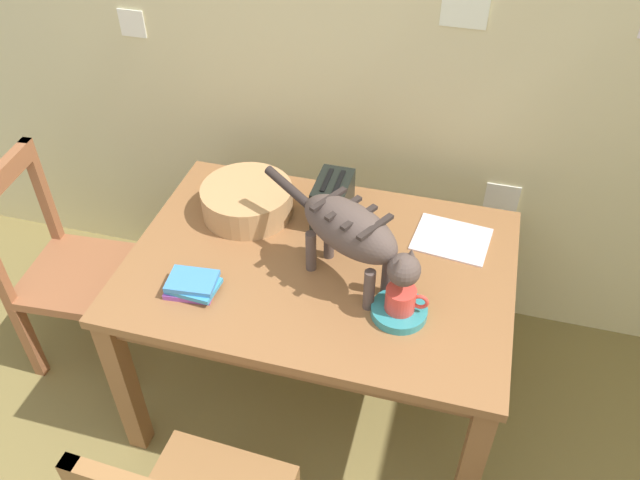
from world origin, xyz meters
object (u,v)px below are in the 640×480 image
object	(u,v)px
wicker_basket	(247,200)
wooden_chair_far	(69,270)
coffee_mug	(401,299)
cat	(353,234)
book_stack	(192,285)
saucer_bowl	(399,311)
magazine	(451,239)
dining_table	(320,280)
toaster	(333,201)

from	to	relation	value
wicker_basket	wooden_chair_far	world-z (taller)	wooden_chair_far
coffee_mug	wooden_chair_far	distance (m)	1.40
cat	book_stack	size ratio (longest dim) A/B	3.25
saucer_bowl	book_stack	xyz separation A→B (m)	(-0.67, -0.07, 0.01)
book_stack	wicker_basket	bearing A→B (deg)	85.84
saucer_bowl	coffee_mug	distance (m)	0.05
magazine	wooden_chair_far	size ratio (longest dim) A/B	0.28
coffee_mug	wooden_chair_far	xyz separation A→B (m)	(-1.35, 0.14, -0.35)
dining_table	book_stack	size ratio (longest dim) A/B	7.36
cat	toaster	distance (m)	0.36
magazine	book_stack	distance (m)	0.92
coffee_mug	magazine	bearing A→B (deg)	73.92
cat	saucer_bowl	size ratio (longest dim) A/B	3.26
dining_table	toaster	xyz separation A→B (m)	(-0.02, 0.24, 0.17)
magazine	cat	bearing A→B (deg)	-127.78
cat	wooden_chair_far	world-z (taller)	cat
wicker_basket	toaster	distance (m)	0.32
dining_table	wicker_basket	distance (m)	0.41
coffee_mug	wooden_chair_far	world-z (taller)	wooden_chair_far
cat	saucer_bowl	bearing A→B (deg)	90.00
toaster	cat	bearing A→B (deg)	-64.97
toaster	wooden_chair_far	distance (m)	1.12
magazine	toaster	xyz separation A→B (m)	(-0.44, 0.00, 0.08)
wicker_basket	coffee_mug	bearing A→B (deg)	-29.62
coffee_mug	wooden_chair_far	size ratio (longest dim) A/B	0.15
dining_table	toaster	distance (m)	0.29
cat	magazine	bearing A→B (deg)	165.08
coffee_mug	wooden_chair_far	bearing A→B (deg)	173.86
dining_table	wooden_chair_far	world-z (taller)	wooden_chair_far
cat	wooden_chair_far	size ratio (longest dim) A/B	0.63
coffee_mug	dining_table	bearing A→B (deg)	151.14
saucer_bowl	wooden_chair_far	xyz separation A→B (m)	(-1.34, 0.14, -0.29)
cat	coffee_mug	xyz separation A→B (m)	(0.18, -0.10, -0.14)
book_stack	wicker_basket	size ratio (longest dim) A/B	0.53
saucer_bowl	book_stack	bearing A→B (deg)	-173.66
coffee_mug	toaster	world-z (taller)	toaster
dining_table	magazine	xyz separation A→B (m)	(0.42, 0.24, 0.09)
coffee_mug	wicker_basket	bearing A→B (deg)	150.38
dining_table	saucer_bowl	xyz separation A→B (m)	(0.30, -0.17, 0.10)
wicker_basket	dining_table	bearing A→B (deg)	-30.32
dining_table	book_stack	xyz separation A→B (m)	(-0.36, -0.24, 0.11)
cat	coffee_mug	world-z (taller)	cat
book_stack	wooden_chair_far	world-z (taller)	wooden_chair_far
cat	magazine	xyz separation A→B (m)	(0.30, 0.31, -0.21)
coffee_mug	wicker_basket	distance (m)	0.74
cat	wicker_basket	size ratio (longest dim) A/B	1.71
coffee_mug	toaster	xyz separation A→B (m)	(-0.32, 0.41, 0.02)
book_stack	cat	bearing A→B (deg)	19.35
cat	coffee_mug	size ratio (longest dim) A/B	4.27
wicker_basket	book_stack	bearing A→B (deg)	-94.16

